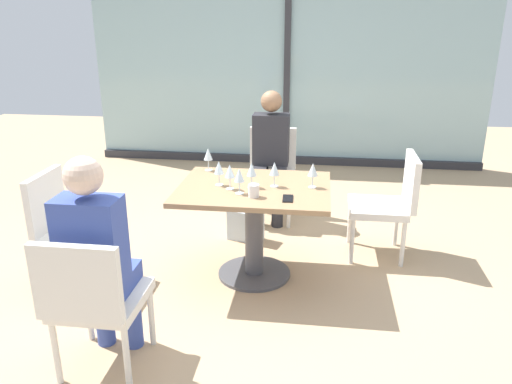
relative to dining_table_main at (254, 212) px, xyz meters
name	(u,v)px	position (x,y,z in m)	size (l,w,h in m)	color
ground_plane	(254,274)	(0.00, 0.00, -0.53)	(12.00, 12.00, 0.00)	tan
window_wall_backdrop	(287,73)	(0.00, 3.20, 0.68)	(5.15, 0.10, 2.70)	#95B7BC
dining_table_main	(254,212)	(0.00, 0.00, 0.00)	(1.11, 0.87, 0.73)	#997551
chair_near_window	(271,168)	(0.00, 1.25, -0.03)	(0.46, 0.51, 0.87)	silver
chair_front_left	(93,297)	(-0.70, -1.25, -0.03)	(0.46, 0.50, 0.87)	silver
chair_side_end	(68,224)	(-1.31, -0.33, -0.03)	(0.50, 0.46, 0.87)	silver
chair_far_right	(390,199)	(1.05, 0.49, -0.03)	(0.50, 0.46, 0.87)	silver
person_near_window	(270,151)	(0.00, 1.14, 0.17)	(0.34, 0.39, 1.26)	#28282D
person_front_left	(98,253)	(-0.70, -1.14, 0.17)	(0.34, 0.39, 1.26)	#384C9E
wine_glass_0	(313,170)	(0.42, 0.03, 0.33)	(0.07, 0.07, 0.18)	silver
wine_glass_1	(252,170)	(-0.01, -0.03, 0.33)	(0.07, 0.07, 0.18)	silver
wine_glass_2	(239,176)	(-0.08, -0.17, 0.33)	(0.07, 0.07, 0.18)	silver
wine_glass_3	(208,155)	(-0.42, 0.34, 0.33)	(0.07, 0.07, 0.18)	silver
wine_glass_4	(274,169)	(0.15, 0.01, 0.33)	(0.07, 0.07, 0.18)	silver
wine_glass_5	(219,168)	(-0.26, -0.01, 0.33)	(0.07, 0.07, 0.18)	silver
wine_glass_6	(230,172)	(-0.16, -0.09, 0.33)	(0.07, 0.07, 0.18)	silver
coffee_cup	(254,191)	(0.03, -0.23, 0.25)	(0.08, 0.08, 0.09)	white
cell_phone_on_table	(288,198)	(0.26, -0.24, 0.20)	(0.07, 0.14, 0.01)	black
handbag_0	(246,225)	(-0.17, 0.64, -0.39)	(0.30, 0.16, 0.28)	silver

